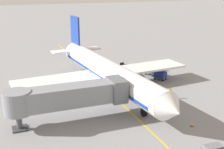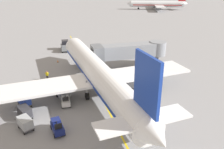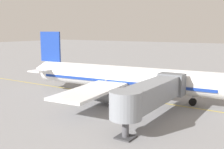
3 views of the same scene
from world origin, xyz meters
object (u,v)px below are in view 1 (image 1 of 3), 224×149
(baggage_tug_lead, at_px, (130,78))
(baggage_cart_front, at_px, (160,75))
(jet_bridge, at_px, (68,96))
(ground_crew_wing_walker, at_px, (170,92))
(parked_airliner, at_px, (107,71))
(baggage_cart_second_in_train, at_px, (151,70))
(baggage_tug_trailing, at_px, (124,68))
(safety_cone_nose_left, at_px, (192,124))
(baggage_cart_third_in_train, at_px, (144,67))
(baggage_tug_spare, at_px, (144,83))

(baggage_tug_lead, height_order, baggage_cart_front, baggage_tug_lead)
(jet_bridge, xyz_separation_m, ground_crew_wing_walker, (-16.33, -2.10, -2.50))
(parked_airliner, bearing_deg, baggage_cart_second_in_train, -157.01)
(baggage_tug_trailing, distance_m, baggage_cart_second_in_train, 5.70)
(ground_crew_wing_walker, distance_m, safety_cone_nose_left, 9.46)
(baggage_cart_front, relative_size, safety_cone_nose_left, 4.93)
(jet_bridge, relative_size, baggage_cart_front, 5.31)
(jet_bridge, height_order, baggage_cart_second_in_train, jet_bridge)
(baggage_tug_lead, bearing_deg, baggage_cart_third_in_train, -137.79)
(jet_bridge, distance_m, baggage_cart_third_in_train, 25.39)
(safety_cone_nose_left, bearing_deg, baggage_tug_lead, -90.17)
(baggage_tug_spare, relative_size, baggage_cart_front, 0.95)
(baggage_cart_front, bearing_deg, baggage_cart_third_in_train, -85.47)
(baggage_tug_lead, bearing_deg, jet_bridge, 39.99)
(baggage_tug_lead, xyz_separation_m, baggage_cart_third_in_train, (-5.17, -4.69, 0.24))
(baggage_tug_lead, xyz_separation_m, safety_cone_nose_left, (0.06, 18.78, -0.42))
(baggage_cart_second_in_train, height_order, safety_cone_nose_left, baggage_cart_second_in_train)
(jet_bridge, distance_m, safety_cone_nose_left, 15.94)
(baggage_cart_third_in_train, distance_m, ground_crew_wing_walker, 14.62)
(baggage_tug_trailing, bearing_deg, ground_crew_wing_walker, 92.79)
(baggage_cart_front, bearing_deg, jet_bridge, 28.42)
(baggage_tug_lead, relative_size, baggage_cart_front, 0.88)
(parked_airliner, bearing_deg, jet_bridge, 46.85)
(jet_bridge, distance_m, baggage_cart_front, 22.48)
(ground_crew_wing_walker, height_order, safety_cone_nose_left, ground_crew_wing_walker)
(parked_airliner, relative_size, baggage_cart_third_in_train, 12.84)
(baggage_tug_lead, distance_m, baggage_tug_spare, 3.82)
(baggage_tug_trailing, relative_size, safety_cone_nose_left, 4.51)
(parked_airliner, distance_m, baggage_tug_trailing, 11.43)
(baggage_cart_front, bearing_deg, ground_crew_wing_walker, 68.78)
(baggage_tug_trailing, bearing_deg, parked_airliner, 51.74)
(baggage_tug_trailing, bearing_deg, baggage_cart_front, 119.03)
(baggage_tug_lead, xyz_separation_m, baggage_cart_front, (-5.63, 1.12, 0.24))
(jet_bridge, height_order, baggage_tug_spare, jet_bridge)
(baggage_cart_front, xyz_separation_m, ground_crew_wing_walker, (3.31, 8.53, 0.00))
(baggage_cart_third_in_train, bearing_deg, parked_airliner, 34.42)
(baggage_cart_second_in_train, relative_size, baggage_cart_third_in_train, 1.00)
(baggage_tug_lead, xyz_separation_m, baggage_tug_spare, (-0.94, 3.71, 0.00))
(baggage_tug_lead, height_order, baggage_cart_third_in_train, baggage_tug_lead)
(parked_airliner, distance_m, ground_crew_wing_walker, 10.71)
(baggage_cart_front, height_order, baggage_cart_third_in_train, same)
(baggage_tug_lead, bearing_deg, baggage_cart_second_in_train, -159.31)
(parked_airliner, bearing_deg, baggage_tug_spare, 169.41)
(baggage_tug_trailing, bearing_deg, baggage_cart_third_in_train, 156.91)
(jet_bridge, xyz_separation_m, baggage_tug_trailing, (-15.56, -17.99, -2.74))
(parked_airliner, xyz_separation_m, baggage_tug_spare, (-6.30, 1.18, -2.47))
(baggage_cart_third_in_train, height_order, ground_crew_wing_walker, ground_crew_wing_walker)
(baggage_tug_trailing, relative_size, baggage_cart_front, 0.92)
(parked_airliner, relative_size, safety_cone_nose_left, 63.31)
(baggage_tug_spare, height_order, baggage_cart_front, baggage_tug_spare)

